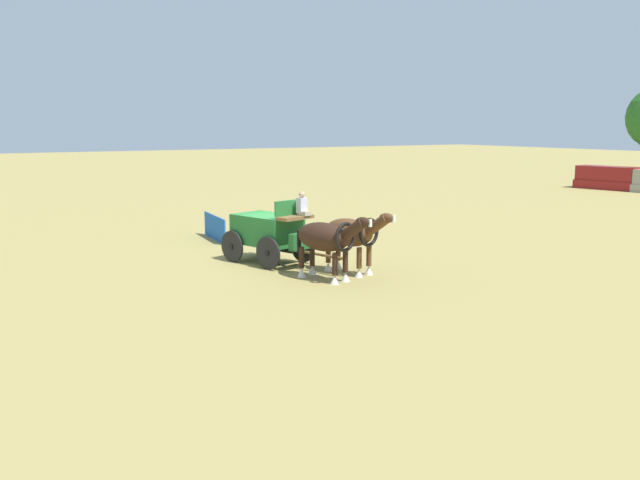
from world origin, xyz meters
TOP-DOWN VIEW (x-y plane):
  - ground_plane at (0.00, 0.00)m, footprint 220.00×220.00m
  - show_wagon at (0.13, 0.04)m, footprint 5.47×2.68m
  - draft_horse_near at (3.24, 1.65)m, footprint 3.00×1.50m
  - draft_horse_off at (3.61, 0.41)m, footprint 3.12×1.54m
  - parked_vehicle_a at (-11.99, 36.13)m, footprint 5.21×2.84m
  - sponsor_banner at (-5.67, 0.14)m, footprint 3.19×0.38m

SIDE VIEW (x-z plane):
  - ground_plane at x=0.00m, z-range 0.00..0.00m
  - sponsor_banner at x=-5.67m, z-range 0.00..1.10m
  - parked_vehicle_a at x=-11.99m, z-range -0.03..1.80m
  - show_wagon at x=0.13m, z-range -0.17..2.57m
  - draft_horse_near at x=3.24m, z-range 0.25..2.51m
  - draft_horse_off at x=3.61m, z-range 0.26..2.52m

